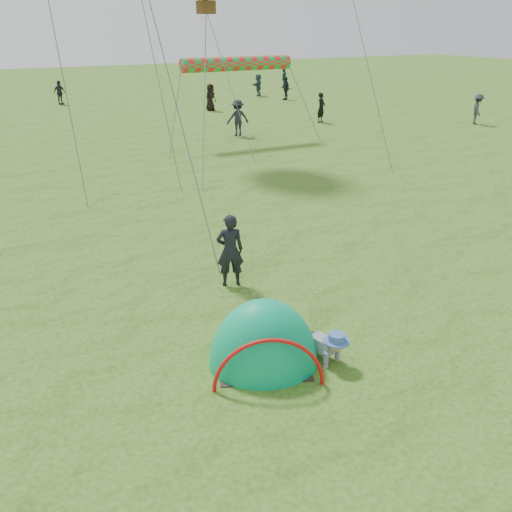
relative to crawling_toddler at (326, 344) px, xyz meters
name	(u,v)px	position (x,y,z in m)	size (l,w,h in m)	color
ground	(352,371)	(0.21, -0.49, -0.31)	(140.00, 140.00, 0.00)	#21580F
crawling_toddler	(326,344)	(0.00, 0.00, 0.00)	(0.56, 0.80, 0.62)	black
popup_tent	(263,364)	(-0.99, 0.38, -0.31)	(1.82, 1.50, 2.36)	#009A68
standing_adult	(230,250)	(-0.12, 3.46, 0.50)	(0.59, 0.39, 1.61)	black
crowd_person_0	(321,108)	(13.64, 20.34, 0.51)	(0.59, 0.39, 1.63)	black
crowd_person_2	(284,78)	(20.84, 36.58, 0.51)	(0.96, 0.40, 1.63)	#273E46
crowd_person_5	(258,85)	(16.26, 32.70, 0.49)	(1.48, 0.47, 1.60)	#30434B
crowd_person_8	(286,88)	(16.92, 29.74, 0.51)	(0.96, 0.40, 1.64)	#1A242D
crowd_person_9	(478,109)	(20.91, 15.80, 0.51)	(1.05, 0.61, 1.63)	#313237
crowd_person_10	(210,97)	(9.99, 27.43, 0.52)	(0.81, 0.53, 1.65)	black
crowd_person_14	(59,93)	(2.08, 34.88, 0.48)	(0.92, 0.38, 1.58)	#242B37
crowd_person_15	(238,118)	(7.73, 18.95, 0.57)	(1.13, 0.65, 1.75)	black
rainbow_tube_kite	(237,64)	(7.12, 17.73, 3.21)	(0.64, 0.64, 5.37)	red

